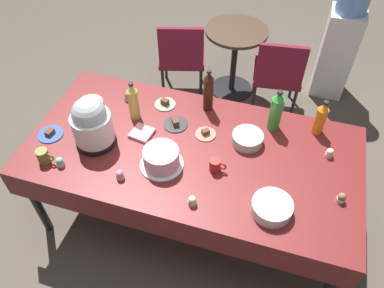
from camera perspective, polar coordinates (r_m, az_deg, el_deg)
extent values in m
plane|color=brown|center=(3.10, 0.00, -10.04)|extent=(9.00, 9.00, 0.00)
cube|color=maroon|center=(2.52, 0.00, -1.08)|extent=(2.20, 1.10, 0.04)
cylinder|color=black|center=(2.94, -22.45, -7.99)|extent=(0.06, 0.06, 0.71)
cylinder|color=black|center=(2.58, 20.07, -19.34)|extent=(0.06, 0.06, 0.71)
cylinder|color=black|center=(3.41, -14.20, 4.24)|extent=(0.06, 0.06, 0.71)
cylinder|color=black|center=(3.11, 21.05, -3.56)|extent=(0.06, 0.06, 0.71)
cube|color=maroon|center=(2.31, -4.11, -12.64)|extent=(2.20, 0.01, 0.18)
cube|color=maroon|center=(2.97, 3.13, 5.06)|extent=(2.20, 0.01, 0.18)
cylinder|color=silver|center=(2.42, -4.55, -3.05)|extent=(0.28, 0.28, 0.01)
cylinder|color=beige|center=(2.37, -4.64, -2.09)|extent=(0.23, 0.23, 0.11)
cylinder|color=silver|center=(2.32, -4.73, -1.12)|extent=(0.22, 0.22, 0.01)
cylinder|color=black|center=(2.61, -14.23, 0.63)|extent=(0.27, 0.27, 0.04)
cylinder|color=white|center=(2.53, -14.71, 2.45)|extent=(0.26, 0.26, 0.20)
sphere|color=#B2BCC1|center=(2.45, -15.22, 4.36)|extent=(0.22, 0.22, 0.22)
cylinder|color=#B2C6BC|center=(2.55, 8.34, 0.81)|extent=(0.21, 0.21, 0.07)
cylinder|color=silver|center=(2.23, 11.92, -9.31)|extent=(0.24, 0.24, 0.08)
cylinder|color=#2D4CB2|center=(2.77, -20.51, 1.40)|extent=(0.17, 0.17, 0.01)
cube|color=brown|center=(2.75, -20.62, 1.69)|extent=(0.05, 0.07, 0.03)
cylinder|color=#8CA87F|center=(2.82, -4.07, 5.98)|extent=(0.15, 0.15, 0.01)
cube|color=brown|center=(2.80, -4.10, 6.36)|extent=(0.06, 0.05, 0.04)
cylinder|color=#2D2D33|center=(2.66, -2.51, 2.97)|extent=(0.17, 0.17, 0.01)
cube|color=brown|center=(2.64, -2.52, 3.35)|extent=(0.07, 0.07, 0.04)
cylinder|color=beige|center=(2.93, -15.03, 6.04)|extent=(0.19, 0.19, 0.01)
cube|color=beige|center=(2.91, -15.12, 6.38)|extent=(0.08, 0.07, 0.04)
cylinder|color=#E07266|center=(2.59, 2.04, 1.50)|extent=(0.14, 0.14, 0.01)
cube|color=brown|center=(2.58, 2.05, 1.83)|extent=(0.06, 0.06, 0.04)
cylinder|color=beige|center=(2.38, -10.76, -4.82)|extent=(0.05, 0.05, 0.03)
sphere|color=pink|center=(2.36, -10.86, -4.39)|extent=(0.05, 0.05, 0.05)
cylinder|color=beige|center=(2.54, -19.16, -2.80)|extent=(0.05, 0.05, 0.03)
sphere|color=#6BC6B2|center=(2.52, -19.32, -2.39)|extent=(0.05, 0.05, 0.05)
cylinder|color=beige|center=(2.40, 21.45, -7.78)|extent=(0.05, 0.05, 0.03)
sphere|color=brown|center=(2.38, 21.63, -7.38)|extent=(0.05, 0.05, 0.05)
cylinder|color=beige|center=(2.23, 0.03, -8.77)|extent=(0.05, 0.05, 0.03)
sphere|color=beige|center=(2.20, 0.03, -8.36)|extent=(0.05, 0.05, 0.05)
cylinder|color=beige|center=(2.61, 19.90, -1.52)|extent=(0.05, 0.05, 0.03)
sphere|color=beige|center=(2.59, 20.06, -1.10)|extent=(0.05, 0.05, 0.05)
cylinder|color=beige|center=(2.89, -9.66, 6.83)|extent=(0.05, 0.05, 0.03)
sphere|color=brown|center=(2.87, -9.73, 7.26)|extent=(0.05, 0.05, 0.05)
cylinder|color=#33190F|center=(2.70, 2.47, 7.52)|extent=(0.07, 0.07, 0.27)
cone|color=#33190F|center=(2.60, 2.58, 10.20)|extent=(0.06, 0.06, 0.05)
cylinder|color=black|center=(2.58, 2.61, 10.80)|extent=(0.03, 0.03, 0.02)
cylinder|color=orange|center=(2.69, 18.66, 3.34)|extent=(0.07, 0.07, 0.20)
cone|color=orange|center=(2.60, 19.32, 5.32)|extent=(0.07, 0.07, 0.05)
cylinder|color=black|center=(2.58, 19.50, 5.88)|extent=(0.03, 0.03, 0.02)
cylinder|color=gold|center=(2.67, -8.75, 5.92)|extent=(0.07, 0.07, 0.24)
cone|color=gold|center=(2.58, -9.11, 8.29)|extent=(0.07, 0.07, 0.05)
cylinder|color=black|center=(2.56, -9.20, 8.87)|extent=(0.03, 0.03, 0.02)
cylinder|color=green|center=(2.62, 12.45, 4.46)|extent=(0.09, 0.09, 0.25)
cone|color=green|center=(2.52, 13.00, 6.97)|extent=(0.08, 0.08, 0.05)
cylinder|color=black|center=(2.50, 13.13, 7.57)|extent=(0.04, 0.04, 0.02)
cylinder|color=olive|center=(2.58, -21.49, -1.69)|extent=(0.08, 0.08, 0.10)
torus|color=olive|center=(2.55, -20.60, -1.88)|extent=(0.06, 0.01, 0.06)
cylinder|color=#B2231E|center=(2.36, 3.46, -3.18)|extent=(0.07, 0.07, 0.09)
torus|color=#B2231E|center=(2.35, 4.58, -3.37)|extent=(0.06, 0.01, 0.06)
cube|color=pink|center=(2.61, -7.55, 1.64)|extent=(0.16, 0.16, 0.02)
cube|color=maroon|center=(3.89, -1.48, 13.12)|extent=(0.54, 0.54, 0.05)
cube|color=maroon|center=(3.60, -1.68, 14.29)|extent=(0.41, 0.15, 0.40)
cylinder|color=black|center=(4.17, 1.35, 12.01)|extent=(0.04, 0.04, 0.40)
cylinder|color=black|center=(4.18, -3.98, 12.05)|extent=(0.04, 0.04, 0.40)
cylinder|color=black|center=(3.87, 1.32, 8.74)|extent=(0.04, 0.04, 0.40)
cylinder|color=black|center=(3.88, -4.36, 8.79)|extent=(0.04, 0.04, 0.40)
cube|color=maroon|center=(3.75, 12.69, 10.39)|extent=(0.49, 0.49, 0.05)
cube|color=maroon|center=(3.45, 13.24, 11.40)|extent=(0.42, 0.09, 0.40)
cylinder|color=black|center=(4.05, 14.92, 9.05)|extent=(0.03, 0.03, 0.40)
cylinder|color=black|center=(4.02, 9.51, 9.81)|extent=(0.03, 0.03, 0.40)
cylinder|color=black|center=(3.76, 14.94, 5.52)|extent=(0.03, 0.03, 0.40)
cylinder|color=black|center=(3.73, 9.16, 6.31)|extent=(0.03, 0.03, 0.40)
cylinder|color=#473323|center=(3.76, 6.77, 16.53)|extent=(0.60, 0.60, 0.03)
cylinder|color=black|center=(3.95, 6.31, 12.17)|extent=(0.06, 0.06, 0.67)
cylinder|color=black|center=(4.15, 5.92, 8.29)|extent=(0.44, 0.44, 0.02)
cube|color=silver|center=(4.13, 20.86, 12.59)|extent=(0.32, 0.32, 0.90)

